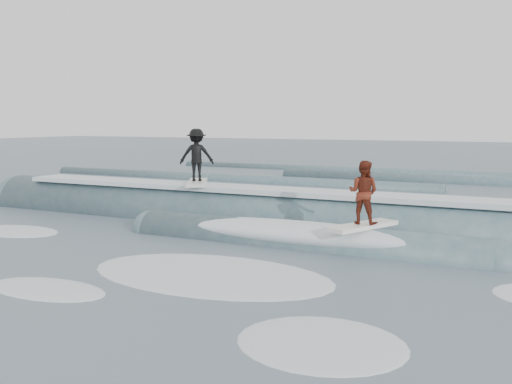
% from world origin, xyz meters
% --- Properties ---
extents(ground, '(160.00, 160.00, 0.00)m').
position_xyz_m(ground, '(0.00, 0.00, 0.00)').
color(ground, '#425361').
rests_on(ground, ground).
extents(breaking_wave, '(22.60, 3.81, 2.06)m').
position_xyz_m(breaking_wave, '(0.32, 3.17, 0.05)').
color(breaking_wave, '#37575E').
rests_on(breaking_wave, ground).
extents(surfer_black, '(1.43, 2.02, 1.73)m').
position_xyz_m(surfer_black, '(-2.56, 3.57, 1.93)').
color(surfer_black, silver).
rests_on(surfer_black, ground).
extents(surfer_red, '(1.33, 2.05, 1.59)m').
position_xyz_m(surfer_red, '(3.38, 1.37, 1.29)').
color(surfer_red, white).
rests_on(surfer_red, ground).
extents(whitewater, '(15.78, 5.88, 0.10)m').
position_xyz_m(whitewater, '(0.54, -2.20, 0.00)').
color(whitewater, silver).
rests_on(whitewater, ground).
extents(far_swells, '(34.79, 8.65, 0.80)m').
position_xyz_m(far_swells, '(-1.12, 17.65, 0.00)').
color(far_swells, '#37575E').
rests_on(far_swells, ground).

